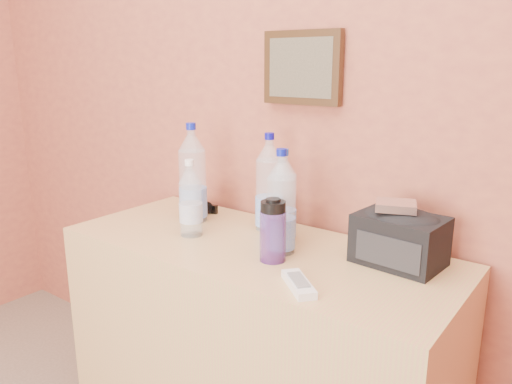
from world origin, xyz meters
The scene contains 12 objects.
picture_frame centered at (-0.06, 1.98, 1.40)m, with size 0.30×0.03×0.25m, color #382311, non-canonical shape.
dresser centered at (-0.06, 1.70, 0.42)m, with size 1.33×0.56×0.83m, color #A2714D.
pet_large_a centered at (-0.41, 1.78, 1.00)m, with size 0.10×0.10×0.37m.
pet_large_b centered at (-0.12, 1.87, 0.99)m, with size 0.09×0.09×0.35m.
pet_large_c centered at (-0.01, 1.80, 0.97)m, with size 0.08×0.08×0.31m.
pet_large_d centered at (0.04, 1.70, 0.98)m, with size 0.09×0.09×0.33m.
pet_small centered at (-0.30, 1.65, 0.95)m, with size 0.08×0.08×0.27m.
nalgene_bottle centered at (0.06, 1.63, 0.93)m, with size 0.08×0.08×0.19m.
sunglasses centered at (-0.46, 1.88, 0.85)m, with size 0.13×0.05×0.03m, color black, non-canonical shape.
ac_remote centered at (0.23, 1.52, 0.84)m, with size 0.16×0.05×0.02m, color silver.
toiletry_bag centered at (0.38, 1.84, 0.92)m, with size 0.25×0.18×0.17m, color #242429, non-canonical shape.
foil_packet centered at (0.36, 1.83, 1.01)m, with size 0.11×0.09×0.02m, color white.
Camera 1 is at (0.87, 0.46, 1.42)m, focal length 35.00 mm.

